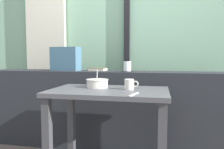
{
  "coord_description": "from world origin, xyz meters",
  "views": [
    {
      "loc": [
        0.46,
        -1.76,
        1.0
      ],
      "look_at": [
        -0.0,
        0.44,
        0.81
      ],
      "focal_mm": 35.76,
      "sensor_mm": 36.0,
      "label": 1
    }
  ],
  "objects_px": {
    "coaster_square": "(127,71)",
    "juice_glass": "(127,67)",
    "throw_pillow": "(66,59)",
    "breakfast_table": "(109,107)",
    "soup_bowl": "(97,83)",
    "ceramic_mug": "(130,84)",
    "closed_book": "(98,69)",
    "fork_utensil": "(134,94)"
  },
  "relations": [
    {
      "from": "closed_book",
      "to": "throw_pillow",
      "type": "xyz_separation_m",
      "value": [
        -0.35,
        -0.05,
        0.11
      ]
    },
    {
      "from": "breakfast_table",
      "to": "soup_bowl",
      "type": "xyz_separation_m",
      "value": [
        -0.13,
        0.11,
        0.18
      ]
    },
    {
      "from": "soup_bowl",
      "to": "fork_utensil",
      "type": "distance_m",
      "value": 0.47
    },
    {
      "from": "coaster_square",
      "to": "juice_glass",
      "type": "bearing_deg",
      "value": 0.0
    },
    {
      "from": "juice_glass",
      "to": "ceramic_mug",
      "type": "height_order",
      "value": "juice_glass"
    },
    {
      "from": "juice_glass",
      "to": "fork_utensil",
      "type": "xyz_separation_m",
      "value": [
        0.15,
        -0.74,
        -0.16
      ]
    },
    {
      "from": "closed_book",
      "to": "throw_pillow",
      "type": "relative_size",
      "value": 0.63
    },
    {
      "from": "juice_glass",
      "to": "throw_pillow",
      "type": "height_order",
      "value": "throw_pillow"
    },
    {
      "from": "juice_glass",
      "to": "fork_utensil",
      "type": "height_order",
      "value": "juice_glass"
    },
    {
      "from": "breakfast_table",
      "to": "closed_book",
      "type": "height_order",
      "value": "closed_book"
    },
    {
      "from": "breakfast_table",
      "to": "ceramic_mug",
      "type": "bearing_deg",
      "value": 13.3
    },
    {
      "from": "breakfast_table",
      "to": "juice_glass",
      "type": "distance_m",
      "value": 0.62
    },
    {
      "from": "soup_bowl",
      "to": "fork_utensil",
      "type": "bearing_deg",
      "value": -41.56
    },
    {
      "from": "ceramic_mug",
      "to": "throw_pillow",
      "type": "bearing_deg",
      "value": 145.86
    },
    {
      "from": "breakfast_table",
      "to": "juice_glass",
      "type": "relative_size",
      "value": 9.32
    },
    {
      "from": "juice_glass",
      "to": "soup_bowl",
      "type": "height_order",
      "value": "juice_glass"
    },
    {
      "from": "breakfast_table",
      "to": "coaster_square",
      "type": "bearing_deg",
      "value": 81.8
    },
    {
      "from": "closed_book",
      "to": "breakfast_table",
      "type": "bearing_deg",
      "value": -66.73
    },
    {
      "from": "coaster_square",
      "to": "fork_utensil",
      "type": "height_order",
      "value": "coaster_square"
    },
    {
      "from": "coaster_square",
      "to": "throw_pillow",
      "type": "xyz_separation_m",
      "value": [
        -0.69,
        0.04,
        0.13
      ]
    },
    {
      "from": "juice_glass",
      "to": "closed_book",
      "type": "bearing_deg",
      "value": 166.29
    },
    {
      "from": "closed_book",
      "to": "soup_bowl",
      "type": "bearing_deg",
      "value": -74.8
    },
    {
      "from": "closed_book",
      "to": "fork_utensil",
      "type": "bearing_deg",
      "value": -59.15
    },
    {
      "from": "closed_book",
      "to": "juice_glass",
      "type": "bearing_deg",
      "value": -13.71
    },
    {
      "from": "ceramic_mug",
      "to": "juice_glass",
      "type": "bearing_deg",
      "value": 100.06
    },
    {
      "from": "breakfast_table",
      "to": "throw_pillow",
      "type": "relative_size",
      "value": 2.97
    },
    {
      "from": "juice_glass",
      "to": "throw_pillow",
      "type": "relative_size",
      "value": 0.32
    },
    {
      "from": "coaster_square",
      "to": "fork_utensil",
      "type": "bearing_deg",
      "value": -78.56
    },
    {
      "from": "soup_bowl",
      "to": "ceramic_mug",
      "type": "xyz_separation_m",
      "value": [
        0.29,
        -0.07,
        0.01
      ]
    },
    {
      "from": "coaster_square",
      "to": "ceramic_mug",
      "type": "height_order",
      "value": "coaster_square"
    },
    {
      "from": "throw_pillow",
      "to": "breakfast_table",
      "type": "bearing_deg",
      "value": -42.63
    },
    {
      "from": "coaster_square",
      "to": "closed_book",
      "type": "xyz_separation_m",
      "value": [
        -0.34,
        0.08,
        0.01
      ]
    },
    {
      "from": "breakfast_table",
      "to": "soup_bowl",
      "type": "relative_size",
      "value": 4.96
    },
    {
      "from": "breakfast_table",
      "to": "closed_book",
      "type": "distance_m",
      "value": 0.72
    },
    {
      "from": "breakfast_table",
      "to": "ceramic_mug",
      "type": "xyz_separation_m",
      "value": [
        0.16,
        0.04,
        0.19
      ]
    },
    {
      "from": "juice_glass",
      "to": "throw_pillow",
      "type": "xyz_separation_m",
      "value": [
        -0.69,
        0.04,
        0.08
      ]
    },
    {
      "from": "ceramic_mug",
      "to": "closed_book",
      "type": "bearing_deg",
      "value": 126.64
    },
    {
      "from": "breakfast_table",
      "to": "closed_book",
      "type": "xyz_separation_m",
      "value": [
        -0.26,
        0.61,
        0.27
      ]
    },
    {
      "from": "throw_pillow",
      "to": "soup_bowl",
      "type": "relative_size",
      "value": 1.67
    },
    {
      "from": "throw_pillow",
      "to": "ceramic_mug",
      "type": "relative_size",
      "value": 2.83
    },
    {
      "from": "coaster_square",
      "to": "soup_bowl",
      "type": "xyz_separation_m",
      "value": [
        -0.2,
        -0.42,
        -0.08
      ]
    },
    {
      "from": "juice_glass",
      "to": "fork_utensil",
      "type": "bearing_deg",
      "value": -78.56
    }
  ]
}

